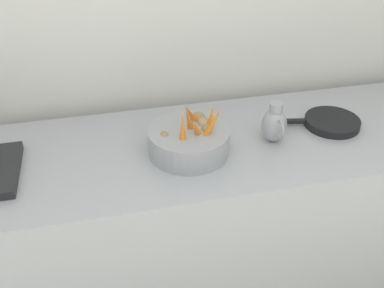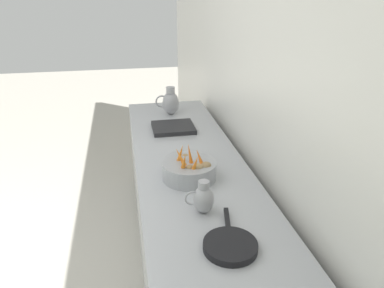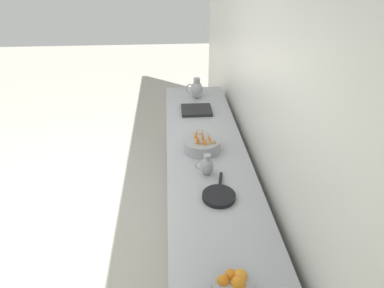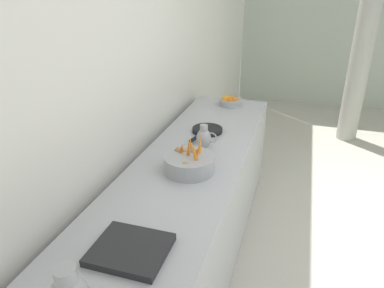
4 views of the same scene
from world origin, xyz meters
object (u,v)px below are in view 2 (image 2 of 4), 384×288
metal_pitcher_tall (170,102)px  vegetable_colander (189,169)px  skillet_on_counter (230,245)px  metal_pitcher_short (203,198)px

metal_pitcher_tall → vegetable_colander: bearing=87.6°
skillet_on_counter → metal_pitcher_short: bearing=-79.3°
metal_pitcher_short → metal_pitcher_tall: bearing=-91.7°
metal_pitcher_tall → skillet_on_counter: size_ratio=0.62×
metal_pitcher_tall → metal_pitcher_short: (0.05, 1.60, -0.03)m
vegetable_colander → metal_pitcher_short: 0.37m
vegetable_colander → metal_pitcher_short: vegetable_colander is taller
metal_pitcher_tall → metal_pitcher_short: size_ratio=1.38×
vegetable_colander → metal_pitcher_short: size_ratio=1.82×
vegetable_colander → metal_pitcher_short: bearing=90.6°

